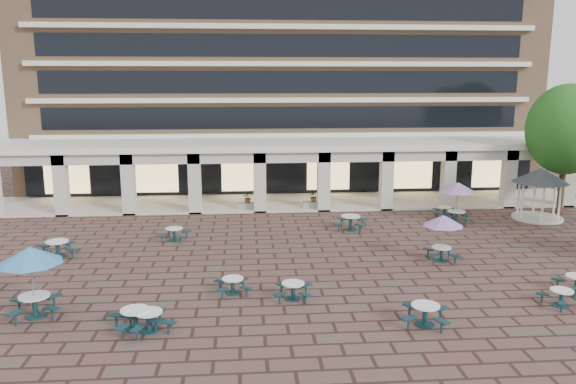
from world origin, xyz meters
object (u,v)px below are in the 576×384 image
picnic_table_0 (135,317)px  planter_right (314,202)px  picnic_table_1 (149,319)px  gazebo (540,181)px  planter_left (248,203)px  picnic_table_2 (425,313)px

picnic_table_0 → planter_right: 19.86m
picnic_table_0 → picnic_table_1: picnic_table_0 is taller
picnic_table_0 → gazebo: size_ratio=0.61×
picnic_table_0 → planter_left: (4.10, 17.93, 0.03)m
picnic_table_2 → planter_left: planter_left is taller
gazebo → planter_left: gazebo is taller
planter_left → planter_right: 4.43m
picnic_table_1 → picnic_table_2: bearing=-25.0°
picnic_table_1 → planter_left: size_ratio=1.33×
gazebo → planter_right: (-13.67, 3.79, -1.91)m
picnic_table_2 → planter_left: 19.36m
picnic_table_0 → picnic_table_2: size_ratio=1.02×
gazebo → planter_right: bearing=164.5°
picnic_table_2 → planter_right: (-1.72, 18.36, 0.03)m
picnic_table_1 → picnic_table_0: bearing=139.3°
picnic_table_1 → planter_left: planter_left is taller
picnic_table_1 → gazebo: bearing=10.0°
picnic_table_1 → picnic_table_2: (9.76, -0.27, 0.02)m
picnic_table_1 → planter_right: bearing=42.6°
planter_right → picnic_table_2: bearing=-84.6°
gazebo → planter_left: (-18.09, 3.79, -1.92)m
picnic_table_1 → planter_right: 19.79m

